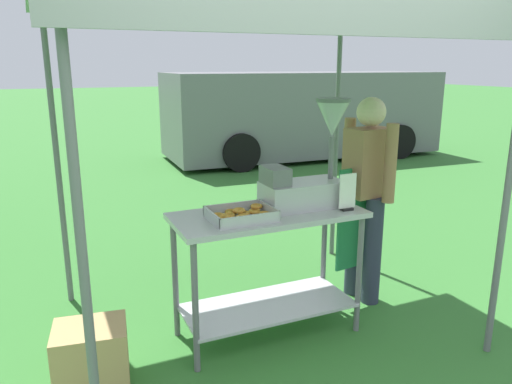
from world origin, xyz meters
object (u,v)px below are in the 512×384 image
donut_fryer (309,171)px  van_grey (302,113)px  donut_cart (268,249)px  stall_canopy (263,12)px  donut_tray (241,216)px  menu_sign (347,195)px  vendor (366,190)px  supply_crate (92,357)px

donut_fryer → van_grey: bearing=61.1°
donut_cart → stall_canopy: bearing=90.0°
stall_canopy → donut_fryer: (0.32, -0.07, -1.01)m
donut_tray → menu_sign: 0.74m
donut_tray → vendor: bearing=12.4°
donut_tray → supply_crate: (-0.98, -0.08, -0.72)m
donut_cart → vendor: (0.93, 0.19, 0.27)m
donut_tray → donut_fryer: 0.59m
donut_cart → supply_crate: size_ratio=2.82×
menu_sign → donut_fryer: bearing=134.7°
donut_fryer → donut_tray: bearing=-170.6°
donut_cart → van_grey: bearing=59.0°
menu_sign → supply_crate: size_ratio=0.56×
donut_fryer → supply_crate: size_ratio=1.62×
donut_tray → supply_crate: size_ratio=0.89×
stall_canopy → van_grey: stall_canopy is taller
supply_crate → van_grey: size_ratio=0.08×
donut_cart → supply_crate: donut_cart is taller
stall_canopy → donut_fryer: 1.07m
supply_crate → vendor: bearing=8.8°
donut_tray → menu_sign: size_ratio=1.61×
donut_cart → vendor: vendor is taller
donut_tray → donut_fryer: (0.54, 0.09, 0.23)m
vendor → van_grey: bearing=65.2°
vendor → menu_sign: bearing=-139.8°
donut_cart → menu_sign: (0.51, -0.16, 0.37)m
vendor → van_grey: van_grey is taller
menu_sign → supply_crate: (-1.70, 0.03, -0.80)m
donut_tray → vendor: size_ratio=0.25×
donut_tray → donut_fryer: bearing=9.4°
stall_canopy → van_grey: size_ratio=0.48×
donut_tray → vendor: 1.17m
donut_cart → van_grey: 6.99m
donut_cart → donut_tray: donut_tray is taller
donut_cart → vendor: 0.99m
donut_fryer → vendor: donut_fryer is taller
donut_fryer → stall_canopy: bearing=167.4°
van_grey → vendor: bearing=-114.8°
menu_sign → van_grey: van_grey is taller
stall_canopy → vendor: 1.56m
van_grey → supply_crate: bearing=-128.1°
donut_cart → menu_sign: 0.65m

